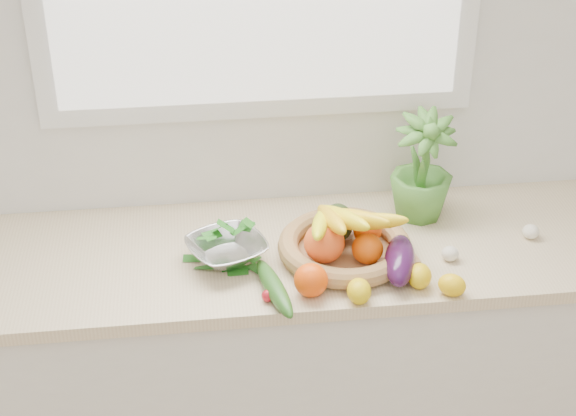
{
  "coord_description": "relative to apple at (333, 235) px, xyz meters",
  "views": [
    {
      "loc": [
        -0.21,
        -0.21,
        2.33
      ],
      "look_at": [
        0.05,
        1.93,
        1.05
      ],
      "focal_mm": 55.0,
      "sensor_mm": 36.0,
      "label": 1
    }
  ],
  "objects": [
    {
      "name": "countertop",
      "position": [
        -0.19,
        0.0,
        -0.05
      ],
      "size": [
        2.24,
        0.62,
        0.04
      ],
      "primitive_type": "cube",
      "color": "beige",
      "rests_on": "counter_cabinet"
    },
    {
      "name": "fruit_basket",
      "position": [
        0.02,
        -0.06,
        0.02
      ],
      "size": [
        0.52,
        0.52,
        0.19
      ],
      "color": "tan",
      "rests_on": "countertop"
    },
    {
      "name": "orange_loose",
      "position": [
        -0.1,
        -0.23,
        0.01
      ],
      "size": [
        0.11,
        0.11,
        0.09
      ],
      "primitive_type": "sphere",
      "rotation": [
        0.0,
        0.0,
        -0.16
      ],
      "color": "#FF4D08",
      "rests_on": "countertop"
    },
    {
      "name": "garlic_b",
      "position": [
        0.04,
        0.03,
        -0.01
      ],
      "size": [
        0.05,
        0.05,
        0.04
      ],
      "primitive_type": "ellipsoid",
      "rotation": [
        0.0,
        0.0,
        -0.15
      ],
      "color": "beige",
      "rests_on": "countertop"
    },
    {
      "name": "cucumber",
      "position": [
        -0.2,
        -0.23,
        -0.01
      ],
      "size": [
        0.11,
        0.28,
        0.05
      ],
      "primitive_type": "ellipsoid",
      "rotation": [
        0.0,
        0.0,
        0.21
      ],
      "color": "#1E591A",
      "rests_on": "countertop"
    },
    {
      "name": "back_wall",
      "position": [
        -0.19,
        0.3,
        0.42
      ],
      "size": [
        4.5,
        0.02,
        2.7
      ],
      "primitive_type": "cube",
      "color": "white",
      "rests_on": "ground"
    },
    {
      "name": "lemon_b",
      "position": [
        0.2,
        -0.23,
        -0.0
      ],
      "size": [
        0.09,
        0.1,
        0.07
      ],
      "primitive_type": "ellipsoid",
      "rotation": [
        0.0,
        0.0,
        -0.27
      ],
      "color": "#E6BA0C",
      "rests_on": "countertop"
    },
    {
      "name": "garlic_c",
      "position": [
        0.32,
        -0.12,
        -0.01
      ],
      "size": [
        0.06,
        0.06,
        0.04
      ],
      "primitive_type": "ellipsoid",
      "rotation": [
        0.0,
        0.0,
        0.27
      ],
      "color": "silver",
      "rests_on": "countertop"
    },
    {
      "name": "lemon_a",
      "position": [
        0.02,
        -0.28,
        -0.0
      ],
      "size": [
        0.07,
        0.09,
        0.07
      ],
      "primitive_type": "ellipsoid",
      "rotation": [
        0.0,
        0.0,
        -0.08
      ],
      "color": "yellow",
      "rests_on": "countertop"
    },
    {
      "name": "counter_cabinet",
      "position": [
        -0.19,
        0.0,
        -0.5
      ],
      "size": [
        2.2,
        0.58,
        0.86
      ],
      "primitive_type": "cube",
      "color": "silver",
      "rests_on": "ground"
    },
    {
      "name": "apple",
      "position": [
        0.0,
        0.0,
        0.0
      ],
      "size": [
        0.08,
        0.08,
        0.07
      ],
      "primitive_type": "sphere",
      "rotation": [
        0.0,
        0.0,
        0.14
      ],
      "color": "#B5310E",
      "rests_on": "countertop"
    },
    {
      "name": "lemon_c",
      "position": [
        0.28,
        -0.28,
        -0.0
      ],
      "size": [
        0.1,
        0.09,
        0.06
      ],
      "primitive_type": "ellipsoid",
      "rotation": [
        0.0,
        0.0,
        0.97
      ],
      "color": "yellow",
      "rests_on": "countertop"
    },
    {
      "name": "radish",
      "position": [
        -0.22,
        -0.25,
        -0.02
      ],
      "size": [
        0.04,
        0.04,
        0.03
      ],
      "primitive_type": "sphere",
      "rotation": [
        0.0,
        0.0,
        -0.21
      ],
      "color": "#B51621",
      "rests_on": "countertop"
    },
    {
      "name": "garlic_a",
      "position": [
        0.59,
        -0.03,
        -0.01
      ],
      "size": [
        0.05,
        0.05,
        0.04
      ],
      "primitive_type": "ellipsoid",
      "rotation": [
        0.0,
        0.0,
        -0.05
      ],
      "color": "white",
      "rests_on": "countertop"
    },
    {
      "name": "colander_with_spinach",
      "position": [
        -0.32,
        -0.05,
        0.02
      ],
      "size": [
        0.29,
        0.29,
        0.12
      ],
      "color": "silver",
      "rests_on": "countertop"
    },
    {
      "name": "eggplant",
      "position": [
        0.16,
        -0.17,
        0.01
      ],
      "size": [
        0.14,
        0.24,
        0.09
      ],
      "primitive_type": "ellipsoid",
      "rotation": [
        0.0,
        0.0,
        -0.25
      ],
      "color": "#330F3A",
      "rests_on": "countertop"
    },
    {
      "name": "potted_herb",
      "position": [
        0.29,
        0.14,
        0.14
      ],
      "size": [
        0.19,
        0.19,
        0.34
      ],
      "primitive_type": "imported",
      "rotation": [
        0.0,
        0.0,
        0.0
      ],
      "color": "#4A8B32",
      "rests_on": "countertop"
    },
    {
      "name": "ginger",
      "position": [
        0.16,
        -0.15,
        -0.02
      ],
      "size": [
        0.12,
        0.06,
        0.04
      ],
      "primitive_type": "cube",
      "rotation": [
        0.0,
        0.0,
        0.15
      ],
      "color": "tan",
      "rests_on": "countertop"
    }
  ]
}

